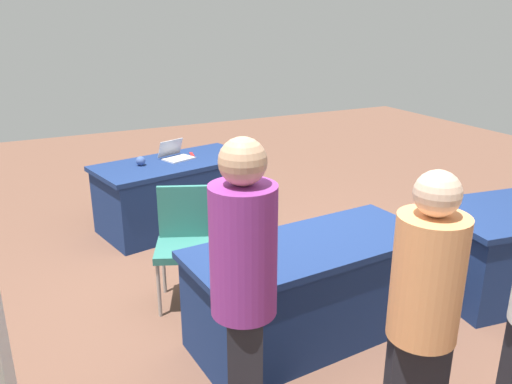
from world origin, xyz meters
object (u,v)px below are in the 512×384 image
(chair_tucked_left, at_px, (183,238))
(yarn_ball, at_px, (141,161))
(scissors_red, at_px, (192,154))
(table_back_left, at_px, (310,290))
(table_foreground, at_px, (176,193))
(person_attendee_browsing, at_px, (423,314))
(person_presenter, at_px, (244,288))
(laptop_silver, at_px, (176,155))

(chair_tucked_left, distance_m, yarn_ball, 1.62)
(chair_tucked_left, xyz_separation_m, scissors_red, (-0.72, -1.78, 0.20))
(table_back_left, relative_size, chair_tucked_left, 1.93)
(scissors_red, bearing_deg, table_foreground, -46.27)
(yarn_ball, distance_m, scissors_red, 0.67)
(person_attendee_browsing, xyz_separation_m, scissors_red, (-0.20, -3.95, -0.16))
(chair_tucked_left, xyz_separation_m, person_presenter, (0.22, 1.66, 0.43))
(person_presenter, xyz_separation_m, laptop_silver, (-0.72, -3.35, -0.20))
(laptop_silver, distance_m, yarn_ball, 0.44)
(chair_tucked_left, bearing_deg, yarn_ball, -70.13)
(table_foreground, bearing_deg, person_presenter, 78.49)
(scissors_red, bearing_deg, yarn_ball, -63.40)
(chair_tucked_left, bearing_deg, table_foreground, -83.10)
(person_presenter, bearing_deg, person_attendee_browsing, 78.31)
(table_back_left, relative_size, yarn_ball, 18.63)
(scissors_red, bearing_deg, person_attendee_browsing, 7.74)
(chair_tucked_left, bearing_deg, person_attendee_browsing, 125.82)
(person_presenter, relative_size, scissors_red, 9.91)
(table_foreground, bearing_deg, laptop_silver, -121.88)
(table_foreground, xyz_separation_m, yarn_ball, (0.38, 0.01, 0.43))
(person_presenter, distance_m, yarn_ball, 3.28)
(person_presenter, height_order, person_attendee_browsing, person_presenter)
(table_back_left, distance_m, laptop_silver, 2.65)
(table_back_left, height_order, person_attendee_browsing, person_attendee_browsing)
(laptop_silver, bearing_deg, table_foreground, 37.33)
(yarn_ball, bearing_deg, person_presenter, 84.92)
(table_back_left, bearing_deg, person_attendee_browsing, 83.20)
(table_back_left, relative_size, laptop_silver, 4.70)
(scissors_red, bearing_deg, table_back_left, 9.53)
(yarn_ball, bearing_deg, table_back_left, 103.20)
(person_presenter, bearing_deg, yarn_ball, -162.16)
(table_back_left, distance_m, yarn_ball, 2.62)
(person_attendee_browsing, xyz_separation_m, yarn_ball, (0.44, -3.76, -0.11))
(person_attendee_browsing, height_order, yarn_ball, person_attendee_browsing)
(laptop_silver, xyz_separation_m, yarn_ball, (0.43, 0.09, 0.01))
(table_foreground, relative_size, chair_tucked_left, 1.92)
(table_back_left, xyz_separation_m, person_attendee_browsing, (0.15, 1.24, 0.54))
(table_back_left, height_order, scissors_red, scissors_red)
(person_presenter, xyz_separation_m, person_attendee_browsing, (-0.73, 0.51, -0.08))
(table_back_left, relative_size, person_attendee_browsing, 1.13)
(person_attendee_browsing, bearing_deg, chair_tucked_left, 134.55)
(table_back_left, distance_m, chair_tucked_left, 1.15)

